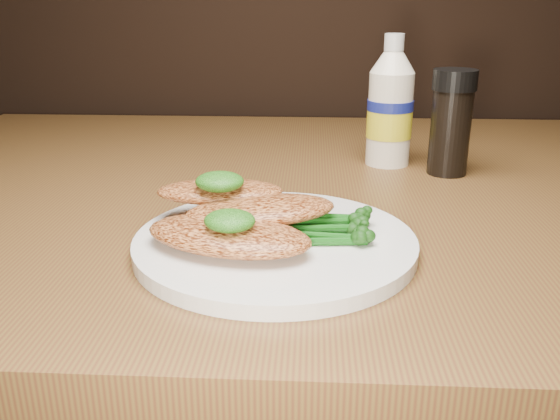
{
  "coord_description": "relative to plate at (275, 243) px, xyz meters",
  "views": [
    {
      "loc": [
        -0.01,
        0.35,
        0.97
      ],
      "look_at": [
        -0.04,
        0.84,
        0.79
      ],
      "focal_mm": 38.37,
      "sensor_mm": 36.0,
      "label": 1
    }
  ],
  "objects": [
    {
      "name": "pepper_grinder",
      "position": [
        0.2,
        0.25,
        0.06
      ],
      "size": [
        0.06,
        0.06,
        0.13
      ],
      "primitive_type": null,
      "rotation": [
        0.0,
        0.0,
        0.22
      ],
      "color": "black",
      "rests_on": "dining_table"
    },
    {
      "name": "chicken_mid",
      "position": [
        -0.01,
        0.01,
        0.03
      ],
      "size": [
        0.15,
        0.11,
        0.02
      ],
      "primitive_type": "ellipsoid",
      "rotation": [
        0.0,
        0.0,
        0.3
      ],
      "color": "#CB7940",
      "rests_on": "plate"
    },
    {
      "name": "plate",
      "position": [
        0.0,
        0.0,
        0.0
      ],
      "size": [
        0.25,
        0.25,
        0.01
      ],
      "primitive_type": "cylinder",
      "color": "white",
      "rests_on": "dining_table"
    },
    {
      "name": "pesto_front",
      "position": [
        -0.03,
        -0.04,
        0.03
      ],
      "size": [
        0.05,
        0.05,
        0.02
      ],
      "primitive_type": "ellipsoid",
      "rotation": [
        0.0,
        0.0,
        -0.24
      ],
      "color": "#0B3307",
      "rests_on": "chicken_front"
    },
    {
      "name": "pesto_back",
      "position": [
        -0.05,
        0.03,
        0.05
      ],
      "size": [
        0.05,
        0.05,
        0.02
      ],
      "primitive_type": "ellipsoid",
      "rotation": [
        0.0,
        0.0,
        -0.11
      ],
      "color": "#0B3307",
      "rests_on": "chicken_back"
    },
    {
      "name": "mayo_bottle",
      "position": [
        0.13,
        0.3,
        0.08
      ],
      "size": [
        0.08,
        0.08,
        0.17
      ],
      "primitive_type": null,
      "rotation": [
        0.0,
        0.0,
        0.41
      ],
      "color": "white",
      "rests_on": "dining_table"
    },
    {
      "name": "chicken_back",
      "position": [
        -0.06,
        0.05,
        0.03
      ],
      "size": [
        0.12,
        0.07,
        0.02
      ],
      "primitive_type": "ellipsoid",
      "rotation": [
        0.0,
        0.0,
        0.07
      ],
      "color": "#CB7940",
      "rests_on": "plate"
    },
    {
      "name": "chicken_front",
      "position": [
        -0.04,
        -0.03,
        0.02
      ],
      "size": [
        0.16,
        0.12,
        0.02
      ],
      "primitive_type": "ellipsoid",
      "rotation": [
        0.0,
        0.0,
        -0.28
      ],
      "color": "#CB7940",
      "rests_on": "plate"
    },
    {
      "name": "broccolini_bundle",
      "position": [
        0.04,
        0.01,
        0.02
      ],
      "size": [
        0.14,
        0.12,
        0.02
      ],
      "primitive_type": null,
      "rotation": [
        0.0,
        0.0,
        0.33
      ],
      "color": "#125212",
      "rests_on": "plate"
    }
  ]
}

